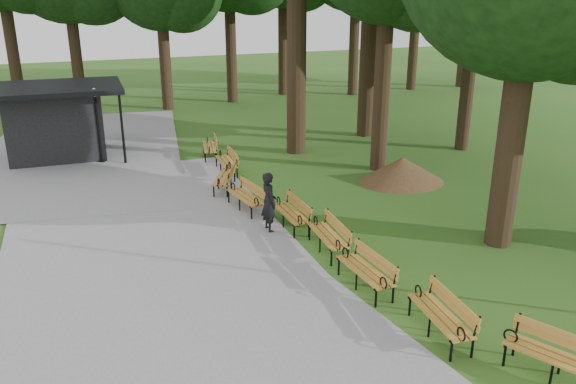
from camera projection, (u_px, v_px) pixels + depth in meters
name	position (u px, v px, depth m)	size (l,w,h in m)	color
ground	(332.00, 272.00, 13.87)	(100.00, 100.00, 0.00)	#275217
path	(145.00, 250.00, 15.02)	(12.00, 38.00, 0.06)	gray
person	(269.00, 202.00, 15.98)	(0.64, 0.42, 1.74)	black
kiosk	(56.00, 121.00, 23.16)	(4.71, 4.09, 2.95)	black
lamp_post	(96.00, 109.00, 22.06)	(0.32, 0.32, 2.96)	black
dirt_mound	(402.00, 170.00, 20.34)	(2.63, 2.63, 0.91)	#47301C
bench_0	(558.00, 358.00, 9.88)	(1.90, 0.64, 0.88)	#B27829
bench_1	(440.00, 316.00, 11.18)	(1.90, 0.64, 0.88)	#B27829
bench_2	(365.00, 271.00, 12.98)	(1.90, 0.64, 0.88)	#B27829
bench_3	(328.00, 236.00, 14.84)	(1.90, 0.64, 0.88)	#B27829
bench_4	(290.00, 213.00, 16.36)	(1.90, 0.64, 0.88)	#B27829
bench_5	(246.00, 197.00, 17.65)	(1.90, 0.64, 0.88)	#B27829
bench_6	(224.00, 178.00, 19.48)	(1.90, 0.64, 0.88)	#B27829
bench_7	(226.00, 162.00, 21.33)	(1.90, 0.64, 0.88)	#B27829
bench_8	(210.00, 147.00, 23.32)	(1.90, 0.64, 0.88)	#B27829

